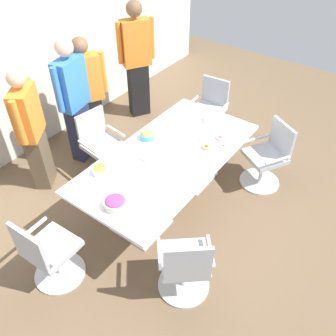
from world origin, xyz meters
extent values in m
cube|color=brown|center=(0.00, 0.00, -0.01)|extent=(10.00, 10.00, 0.01)
cube|color=silver|center=(0.00, 2.40, 1.40)|extent=(8.00, 0.10, 2.80)
cube|color=white|center=(0.00, 0.00, 0.73)|extent=(2.40, 1.20, 0.04)
cube|color=silver|center=(-0.55, 0.00, 0.01)|extent=(0.56, 0.56, 0.02)
cylinder|color=silver|center=(-0.55, 0.00, 0.37)|extent=(0.09, 0.09, 0.69)
cube|color=silver|center=(0.55, 0.00, 0.01)|extent=(0.56, 0.56, 0.02)
cylinder|color=silver|center=(0.55, 0.00, 0.37)|extent=(0.09, 0.09, 0.69)
cylinder|color=silver|center=(-0.07, 1.05, 0.01)|extent=(0.60, 0.60, 0.02)
cylinder|color=silver|center=(-0.07, 1.05, 0.23)|extent=(0.05, 0.05, 0.41)
cube|color=#ADB2BC|center=(-0.07, 1.05, 0.46)|extent=(0.51, 0.51, 0.06)
cube|color=#ADB2BC|center=(-0.04, 1.26, 0.70)|extent=(0.44, 0.10, 0.42)
cube|color=silver|center=(0.18, 1.02, 0.58)|extent=(0.08, 0.37, 0.02)
cube|color=silver|center=(-0.31, 1.08, 0.58)|extent=(0.08, 0.37, 0.02)
cylinder|color=silver|center=(-1.59, 0.28, 0.01)|extent=(0.56, 0.56, 0.02)
cylinder|color=silver|center=(-1.59, 0.28, 0.23)|extent=(0.05, 0.05, 0.41)
cube|color=#ADB2BC|center=(-1.59, 0.28, 0.46)|extent=(0.48, 0.48, 0.06)
cube|color=#ADB2BC|center=(-1.80, 0.28, 0.70)|extent=(0.06, 0.44, 0.42)
cube|color=silver|center=(-1.60, 0.53, 0.58)|extent=(0.37, 0.05, 0.02)
cube|color=silver|center=(-1.58, 0.04, 0.58)|extent=(0.37, 0.05, 0.02)
cylinder|color=silver|center=(-0.92, -0.87, 0.01)|extent=(0.76, 0.76, 0.02)
cylinder|color=silver|center=(-0.92, -0.87, 0.23)|extent=(0.05, 0.05, 0.41)
cube|color=#ADB2BC|center=(-0.92, -0.87, 0.46)|extent=(0.65, 0.65, 0.06)
cube|color=#ADB2BC|center=(-1.08, -1.01, 0.70)|extent=(0.31, 0.36, 0.42)
cube|color=silver|center=(-1.07, -0.69, 0.58)|extent=(0.30, 0.26, 0.02)
cube|color=silver|center=(-0.76, -1.06, 0.58)|extent=(0.30, 0.26, 0.02)
cylinder|color=silver|center=(1.02, -0.82, 0.01)|extent=(0.74, 0.74, 0.02)
cylinder|color=silver|center=(1.02, -0.82, 0.23)|extent=(0.05, 0.05, 0.41)
cube|color=#ADB2BC|center=(1.02, -0.82, 0.46)|extent=(0.63, 0.63, 0.06)
cube|color=#ADB2BC|center=(1.20, -0.93, 0.70)|extent=(0.26, 0.40, 0.42)
cube|color=silver|center=(0.90, -1.03, 0.58)|extent=(0.33, 0.21, 0.02)
cube|color=silver|center=(1.15, -0.61, 0.58)|extent=(0.33, 0.21, 0.02)
cylinder|color=silver|center=(1.55, 0.36, 0.01)|extent=(0.58, 0.58, 0.02)
cylinder|color=silver|center=(1.55, 0.36, 0.23)|extent=(0.05, 0.05, 0.41)
cube|color=#ADB2BC|center=(1.55, 0.36, 0.46)|extent=(0.49, 0.49, 0.06)
cube|color=#ADB2BC|center=(1.76, 0.38, 0.70)|extent=(0.07, 0.44, 0.42)
cube|color=silver|center=(1.57, 0.12, 0.58)|extent=(0.37, 0.06, 0.02)
cube|color=silver|center=(1.53, 0.61, 0.58)|extent=(0.37, 0.06, 0.02)
cube|color=brown|center=(-0.72, 1.57, 0.40)|extent=(0.38, 0.35, 0.80)
cube|color=orange|center=(-0.72, 1.57, 1.12)|extent=(0.48, 0.44, 0.63)
sphere|color=#DBAD89|center=(-0.72, 1.57, 1.57)|extent=(0.22, 0.22, 0.22)
cylinder|color=orange|center=(-0.50, 1.72, 1.15)|extent=(0.11, 0.11, 0.57)
cylinder|color=orange|center=(-0.93, 1.41, 1.15)|extent=(0.11, 0.11, 0.57)
cube|color=#232842|center=(0.01, 1.57, 0.43)|extent=(0.35, 0.26, 0.85)
cube|color=blue|center=(0.01, 1.57, 1.19)|extent=(0.48, 0.30, 0.68)
sphere|color=#DBAD89|center=(0.01, 1.57, 1.68)|extent=(0.23, 0.23, 0.23)
cylinder|color=blue|center=(0.27, 1.63, 1.23)|extent=(0.09, 0.09, 0.61)
cylinder|color=blue|center=(-0.25, 1.52, 1.23)|extent=(0.09, 0.09, 0.61)
cube|color=black|center=(0.29, 1.62, 0.41)|extent=(0.37, 0.32, 0.81)
cube|color=orange|center=(0.29, 1.62, 1.13)|extent=(0.49, 0.39, 0.64)
sphere|color=brown|center=(0.29, 1.62, 1.60)|extent=(0.22, 0.22, 0.22)
cylinder|color=orange|center=(0.53, 1.51, 1.17)|extent=(0.11, 0.11, 0.58)
cylinder|color=orange|center=(0.05, 1.74, 1.17)|extent=(0.11, 0.11, 0.58)
cube|color=black|center=(1.43, 1.66, 0.45)|extent=(0.38, 0.33, 0.90)
cube|color=orange|center=(1.43, 1.66, 1.25)|extent=(0.49, 0.41, 0.71)
sphere|color=brown|center=(1.43, 1.66, 1.76)|extent=(0.24, 0.24, 0.24)
cylinder|color=orange|center=(1.66, 1.53, 1.29)|extent=(0.11, 0.11, 0.64)
cylinder|color=orange|center=(1.20, 1.80, 1.29)|extent=(0.11, 0.11, 0.64)
cylinder|color=white|center=(-0.70, 0.42, 0.79)|extent=(0.17, 0.17, 0.07)
ellipsoid|color=yellow|center=(-0.70, 0.42, 0.82)|extent=(0.15, 0.15, 0.07)
cylinder|color=beige|center=(-0.98, -0.06, 0.79)|extent=(0.23, 0.23, 0.08)
ellipsoid|color=#9E3D8E|center=(-0.98, -0.06, 0.83)|extent=(0.21, 0.21, 0.07)
cylinder|color=#4C9EC6|center=(0.12, 0.41, 0.79)|extent=(0.19, 0.19, 0.07)
ellipsoid|color=tan|center=(0.12, 0.41, 0.82)|extent=(0.17, 0.17, 0.06)
cylinder|color=white|center=(0.50, -0.32, 0.76)|extent=(0.37, 0.37, 0.01)
torus|color=pink|center=(0.64, -0.33, 0.78)|extent=(0.11, 0.11, 0.03)
torus|color=white|center=(0.52, -0.18, 0.78)|extent=(0.11, 0.11, 0.03)
torus|color=tan|center=(0.37, -0.29, 0.78)|extent=(0.11, 0.11, 0.03)
torus|color=white|center=(0.51, -0.45, 0.78)|extent=(0.11, 0.11, 0.03)
cylinder|color=white|center=(0.93, -0.03, 0.75)|extent=(0.20, 0.20, 0.01)
cylinder|color=silver|center=(0.93, -0.03, 0.76)|extent=(0.20, 0.20, 0.01)
cylinder|color=white|center=(0.93, -0.03, 0.77)|extent=(0.20, 0.20, 0.01)
cylinder|color=silver|center=(0.93, -0.03, 0.77)|extent=(0.20, 0.20, 0.01)
cylinder|color=white|center=(0.93, -0.03, 0.78)|extent=(0.20, 0.20, 0.01)
cylinder|color=silver|center=(0.93, -0.03, 0.78)|extent=(0.20, 0.20, 0.01)
cylinder|color=white|center=(0.93, -0.03, 0.79)|extent=(0.20, 0.20, 0.01)
cylinder|color=silver|center=(0.93, -0.03, 0.80)|extent=(0.20, 0.20, 0.01)
cylinder|color=white|center=(0.93, -0.03, 0.80)|extent=(0.20, 0.20, 0.01)
cube|color=white|center=(-0.18, 0.14, 0.78)|extent=(0.14, 0.14, 0.06)
camera|label=1|loc=(-2.67, -1.95, 3.42)|focal=38.35mm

